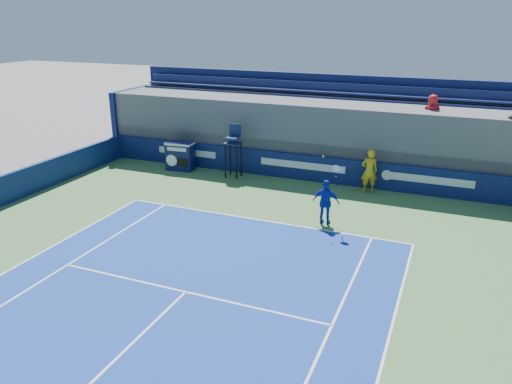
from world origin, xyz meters
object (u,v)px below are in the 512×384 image
at_px(ball_person, 369,171).
at_px(match_clock, 180,155).
at_px(tennis_player, 326,202).
at_px(umpire_chair, 233,145).

relative_size(ball_person, match_clock, 1.35).
distance_m(ball_person, match_clock, 9.11).
distance_m(ball_person, tennis_player, 4.09).
bearing_deg(umpire_chair, ball_person, 1.90).
bearing_deg(match_clock, tennis_player, -24.75).
bearing_deg(umpire_chair, tennis_player, -35.07).
distance_m(umpire_chair, tennis_player, 6.66).
relative_size(ball_person, umpire_chair, 0.76).
bearing_deg(match_clock, ball_person, 1.19).
relative_size(ball_person, tennis_player, 0.73).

